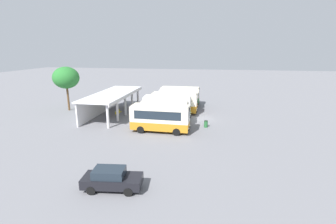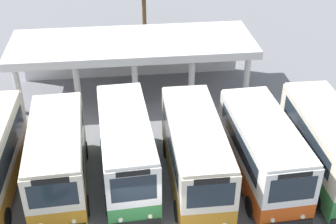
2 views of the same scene
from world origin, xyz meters
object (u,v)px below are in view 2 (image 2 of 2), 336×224
at_px(city_bus_second_in_row, 58,156).
at_px(waiting_chair_second_from_end, 124,91).
at_px(city_bus_far_end_green, 327,144).
at_px(city_bus_middle_cream, 126,148).
at_px(waiting_chair_end_by_column, 113,92).
at_px(city_bus_fifth_blue, 263,150).
at_px(waiting_chair_middle_seat, 135,91).
at_px(city_bus_fourth_amber, 195,152).

distance_m(city_bus_second_in_row, waiting_chair_second_from_end, 8.57).
relative_size(city_bus_second_in_row, city_bus_far_end_green, 0.94).
xyz_separation_m(city_bus_middle_cream, waiting_chair_end_by_column, (-0.60, 7.67, -1.32)).
xyz_separation_m(city_bus_fifth_blue, city_bus_far_end_green, (3.05, 0.07, 0.02)).
bearing_deg(waiting_chair_second_from_end, waiting_chair_middle_seat, -4.16).
bearing_deg(city_bus_fourth_amber, waiting_chair_second_from_end, 109.51).
xyz_separation_m(city_bus_fifth_blue, waiting_chair_second_from_end, (-6.01, 8.56, -1.28)).
bearing_deg(city_bus_fourth_amber, waiting_chair_end_by_column, 113.70).
bearing_deg(waiting_chair_second_from_end, city_bus_second_in_row, -111.67).
xyz_separation_m(city_bus_second_in_row, city_bus_fifth_blue, (9.15, -0.68, 0.04)).
distance_m(city_bus_fourth_amber, waiting_chair_middle_seat, 8.73).
distance_m(city_bus_second_in_row, waiting_chair_middle_seat, 8.80).
height_order(city_bus_far_end_green, waiting_chair_end_by_column, city_bus_far_end_green).
xyz_separation_m(city_bus_middle_cream, city_bus_fourth_amber, (3.05, -0.63, -0.01)).
distance_m(city_bus_middle_cream, city_bus_fifth_blue, 6.15).
distance_m(city_bus_middle_cream, city_bus_fourth_amber, 3.11).
bearing_deg(waiting_chair_middle_seat, city_bus_second_in_row, -115.96).
bearing_deg(city_bus_fourth_amber, city_bus_fifth_blue, -3.50).
bearing_deg(city_bus_fourth_amber, city_bus_second_in_row, 175.41).
bearing_deg(city_bus_second_in_row, waiting_chair_second_from_end, 68.33).
xyz_separation_m(city_bus_second_in_row, waiting_chair_second_from_end, (3.13, 7.88, -1.24)).
height_order(city_bus_fourth_amber, city_bus_far_end_green, city_bus_fourth_amber).
distance_m(waiting_chair_second_from_end, waiting_chair_middle_seat, 0.68).
distance_m(city_bus_middle_cream, waiting_chair_end_by_column, 7.81).
height_order(city_bus_middle_cream, waiting_chair_end_by_column, city_bus_middle_cream).
xyz_separation_m(city_bus_second_in_row, waiting_chair_middle_seat, (3.81, 7.83, -1.24)).
bearing_deg(city_bus_middle_cream, waiting_chair_end_by_column, 94.45).
height_order(city_bus_fourth_amber, waiting_chair_second_from_end, city_bus_fourth_amber).
relative_size(waiting_chair_end_by_column, waiting_chair_second_from_end, 1.00).
bearing_deg(city_bus_far_end_green, waiting_chair_second_from_end, 136.88).
relative_size(city_bus_far_end_green, waiting_chair_middle_seat, 8.21).
bearing_deg(waiting_chair_end_by_column, city_bus_fifth_blue, -51.75).
height_order(city_bus_fourth_amber, waiting_chair_end_by_column, city_bus_fourth_amber).
height_order(city_bus_second_in_row, city_bus_far_end_green, city_bus_far_end_green).
xyz_separation_m(city_bus_far_end_green, waiting_chair_end_by_column, (-9.74, 8.42, -1.30)).
distance_m(waiting_chair_end_by_column, waiting_chair_middle_seat, 1.36).
bearing_deg(city_bus_fifth_blue, waiting_chair_middle_seat, 122.09).
height_order(city_bus_second_in_row, city_bus_middle_cream, city_bus_middle_cream).
bearing_deg(city_bus_fifth_blue, waiting_chair_second_from_end, 125.11).
relative_size(waiting_chair_end_by_column, waiting_chair_middle_seat, 1.00).
distance_m(waiting_chair_end_by_column, waiting_chair_second_from_end, 0.68).
relative_size(city_bus_middle_cream, waiting_chair_end_by_column, 8.22).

